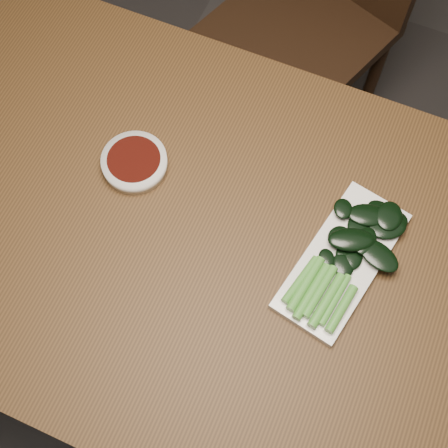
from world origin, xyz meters
TOP-DOWN VIEW (x-y plane):
  - ground at (0.00, 0.00)m, footprint 6.00×6.00m
  - table at (0.00, 0.00)m, footprint 1.40×0.80m
  - chair_far at (-0.10, 0.82)m, footprint 0.53×0.53m
  - sauce_bowl at (-0.22, 0.07)m, footprint 0.12×0.12m
  - serving_plate at (0.19, 0.05)m, footprint 0.17×0.30m
  - gai_lan at (0.20, 0.06)m, footprint 0.17×0.27m

SIDE VIEW (x-z plane):
  - ground at x=0.00m, z-range 0.00..0.00m
  - chair_far at x=-0.10m, z-range 0.04..0.93m
  - table at x=0.00m, z-range 0.30..1.05m
  - serving_plate at x=0.19m, z-range 0.75..0.76m
  - sauce_bowl at x=-0.22m, z-range 0.75..0.78m
  - gai_lan at x=0.20m, z-range 0.76..0.79m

